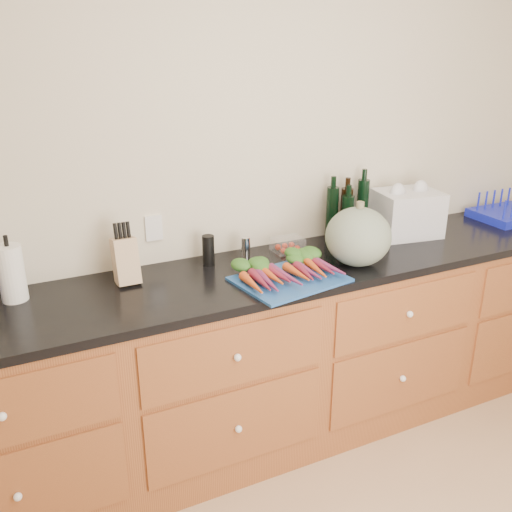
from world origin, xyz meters
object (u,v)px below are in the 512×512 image
tomato_box (288,245)px  dish_rack (509,212)px  squash (358,237)px  paper_towel (11,273)px  carrots (285,270)px  cutting_board (290,279)px  knife_block (126,261)px

tomato_box → dish_rack: size_ratio=0.38×
squash → dish_rack: bearing=9.6°
paper_towel → tomato_box: 1.29m
carrots → paper_towel: 1.15m
cutting_board → dish_rack: dish_rack is taller
carrots → dish_rack: (1.62, 0.20, 0.00)m
knife_block → squash: bearing=-14.5°
paper_towel → tomato_box: size_ratio=1.61×
paper_towel → tomato_box: paper_towel is taller
cutting_board → tomato_box: tomato_box is taller
carrots → knife_block: bearing=158.5°
cutting_board → knife_block: (-0.66, 0.30, 0.09)m
carrots → knife_block: 0.71m
squash → knife_block: (-1.04, 0.27, -0.04)m
carrots → dish_rack: bearing=7.0°
paper_towel → carrots: bearing=-14.0°
carrots → tomato_box: bearing=59.5°
carrots → tomato_box: 0.34m
tomato_box → carrots: bearing=-120.5°
cutting_board → tomato_box: 0.37m
tomato_box → knife_block: bearing=-177.9°
squash → paper_towel: 1.53m
cutting_board → paper_towel: size_ratio=1.94×
carrots → dish_rack: dish_rack is taller
paper_towel → tomato_box: bearing=0.4°
squash → cutting_board: bearing=-175.2°
dish_rack → tomato_box: bearing=176.4°
squash → knife_block: squash is taller
cutting_board → paper_towel: bearing=164.0°
knife_block → dish_rack: bearing=-1.5°
paper_towel → squash: bearing=-10.9°
paper_towel → knife_block: 0.46m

